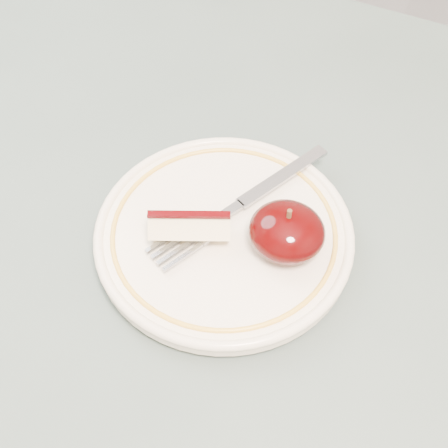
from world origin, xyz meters
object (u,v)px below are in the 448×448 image
at_px(plate, 224,234).
at_px(apple_half, 287,232).
at_px(table, 103,295).
at_px(fork, 239,205).

bearing_deg(plate, apple_half, 9.62).
height_order(table, apple_half, apple_half).
distance_m(table, plate, 0.16).
bearing_deg(apple_half, fork, 159.73).
bearing_deg(plate, table, -153.59).
height_order(apple_half, fork, apple_half).
relative_size(table, apple_half, 14.29).
bearing_deg(apple_half, table, -158.74).
height_order(table, plate, plate).
xyz_separation_m(table, plate, (0.11, 0.05, 0.10)).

